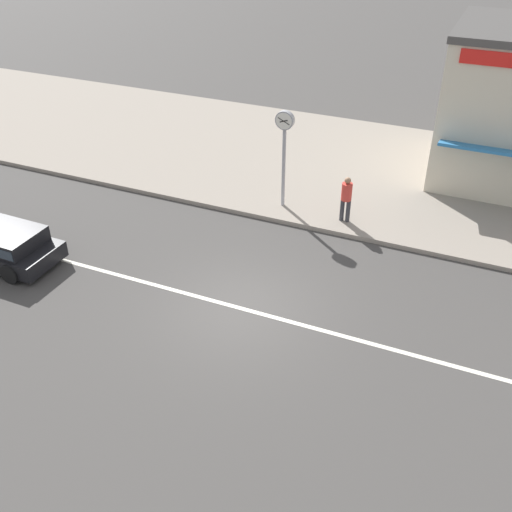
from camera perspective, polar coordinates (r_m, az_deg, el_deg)
ground_plane at (r=16.07m, az=-1.46°, el=-5.00°), size 160.00×160.00×0.00m
lane_centre_stripe at (r=16.06m, az=-1.46°, el=-5.00°), size 50.40×0.14×0.01m
kerb_strip at (r=23.86m, az=8.34°, el=8.42°), size 68.00×10.00×0.15m
hatchback_black_1 at (r=19.18m, az=-23.12°, el=1.11°), size 3.87×1.83×1.10m
street_clock at (r=19.62m, az=2.72°, el=11.25°), size 0.61×0.22×3.34m
pedestrian_mid_kerb at (r=19.47m, az=8.60°, el=5.66°), size 0.34×0.34×1.56m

